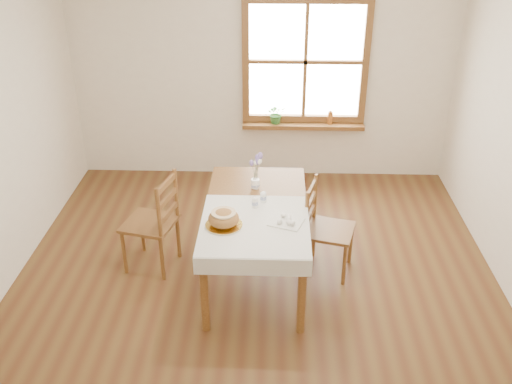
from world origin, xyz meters
TOP-DOWN VIEW (x-y plane):
  - ground at (0.00, 0.00)m, footprint 5.00×5.00m
  - room_walls at (0.00, 0.00)m, footprint 4.60×5.10m
  - window at (0.50, 2.47)m, footprint 1.46×0.08m
  - window_sill at (0.50, 2.40)m, footprint 1.46×0.20m
  - dining_table at (0.00, 0.30)m, footprint 0.90×1.60m
  - table_linen at (0.00, -0.00)m, footprint 0.91×0.99m
  - chair_left at (-1.00, 0.46)m, footprint 0.57×0.55m
  - chair_right at (0.68, 0.43)m, footprint 0.54×0.52m
  - bread_plate at (-0.26, -0.04)m, footprint 0.31×0.31m
  - bread_loaf at (-0.26, -0.04)m, footprint 0.26×0.26m
  - egg_napkin at (0.26, 0.03)m, footprint 0.33×0.30m
  - eggs at (0.26, 0.03)m, footprint 0.26×0.24m
  - salt_shaker at (-0.01, 0.28)m, footprint 0.07×0.07m
  - pepper_shaker at (0.06, 0.38)m, footprint 0.06×0.06m
  - flower_vase at (-0.02, 0.65)m, footprint 0.10×0.10m
  - lavender_bouquet at (-0.02, 0.65)m, footprint 0.14×0.14m
  - potted_plant at (0.18, 2.40)m, footprint 0.26×0.28m
  - amber_bottle at (0.82, 2.40)m, footprint 0.06×0.06m

SIDE VIEW (x-z plane):
  - ground at x=0.00m, z-range 0.00..0.00m
  - chair_right at x=0.68m, z-range 0.00..0.90m
  - chair_left at x=-1.00m, z-range 0.00..0.96m
  - dining_table at x=0.00m, z-range 0.29..1.04m
  - window_sill at x=0.50m, z-range 0.66..0.71m
  - table_linen at x=0.00m, z-range 0.75..0.76m
  - egg_napkin at x=0.26m, z-range 0.76..0.77m
  - bread_plate at x=-0.26m, z-range 0.76..0.78m
  - flower_vase at x=-0.02m, z-range 0.75..0.84m
  - eggs at x=0.26m, z-range 0.77..0.82m
  - amber_bottle at x=0.82m, z-range 0.71..0.88m
  - potted_plant at x=0.18m, z-range 0.71..0.90m
  - salt_shaker at x=-0.01m, z-range 0.76..0.86m
  - pepper_shaker at x=0.06m, z-range 0.76..0.86m
  - bread_loaf at x=-0.26m, z-range 0.78..0.92m
  - lavender_bouquet at x=-0.02m, z-range 0.84..1.10m
  - window at x=0.50m, z-range 0.72..2.18m
  - room_walls at x=0.00m, z-range 0.38..3.03m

